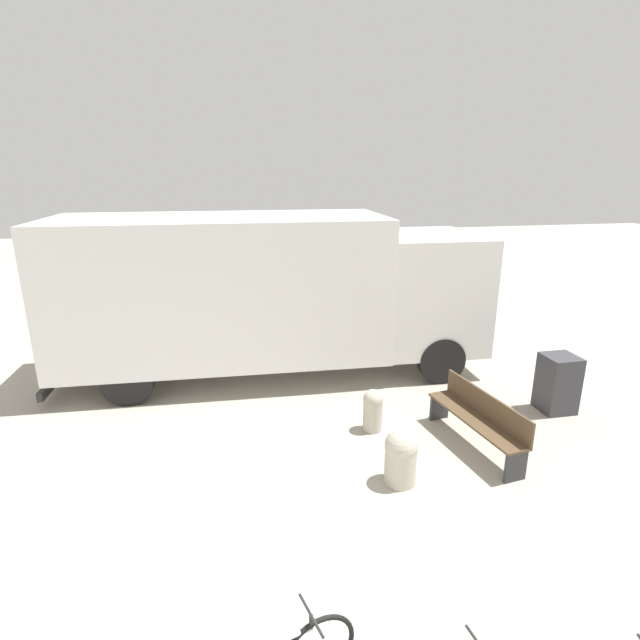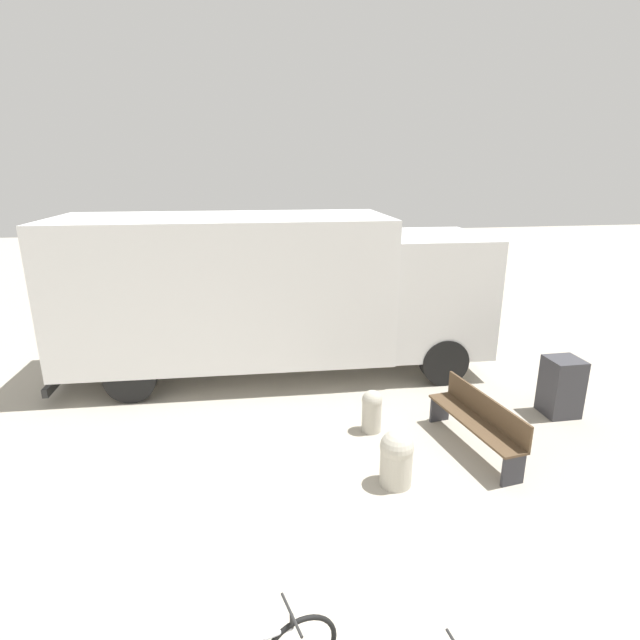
% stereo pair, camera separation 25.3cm
% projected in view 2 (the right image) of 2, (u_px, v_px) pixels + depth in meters
% --- Properties ---
extents(delivery_truck, '(8.51, 2.80, 3.20)m').
position_uv_depth(delivery_truck, '(271.00, 288.00, 9.97)').
color(delivery_truck, white).
rests_on(delivery_truck, ground).
extents(park_bench, '(0.68, 2.00, 0.86)m').
position_uv_depth(park_bench, '(478.00, 419.00, 7.43)').
color(park_bench, brown).
rests_on(park_bench, ground).
extents(bollard_near_bench, '(0.45, 0.45, 0.78)m').
position_uv_depth(bollard_near_bench, '(396.00, 457.00, 6.61)').
color(bollard_near_bench, '#B2AD9E').
rests_on(bollard_near_bench, ground).
extents(bollard_far_bench, '(0.33, 0.33, 0.70)m').
position_uv_depth(bollard_far_bench, '(372.00, 409.00, 7.97)').
color(bollard_far_bench, '#B2AD9E').
rests_on(bollard_far_bench, ground).
extents(utility_box, '(0.55, 0.55, 1.01)m').
position_uv_depth(utility_box, '(561.00, 387.00, 8.49)').
color(utility_box, '#38383D').
rests_on(utility_box, ground).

